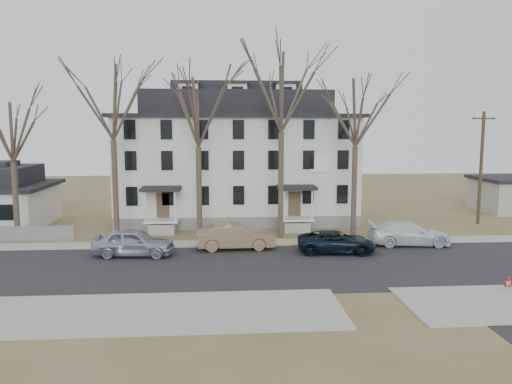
{
  "coord_description": "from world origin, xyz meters",
  "views": [
    {
      "loc": [
        -3.47,
        -26.44,
        8.15
      ],
      "look_at": [
        -0.9,
        9.0,
        3.55
      ],
      "focal_mm": 35.0,
      "sensor_mm": 36.0,
      "label": 1
    }
  ],
  "objects": [
    {
      "name": "car_white",
      "position": [
        9.61,
        6.69,
        0.81
      ],
      "size": [
        5.74,
        2.68,
        1.62
      ],
      "primitive_type": "imported",
      "rotation": [
        0.0,
        0.0,
        1.5
      ],
      "color": "white",
      "rests_on": "ground"
    },
    {
      "name": "tree_center",
      "position": [
        1.0,
        9.8,
        11.08
      ],
      "size": [
        9.0,
        9.0,
        14.7
      ],
      "color": "#473B31",
      "rests_on": "ground"
    },
    {
      "name": "bicycle_left",
      "position": [
        -7.96,
        11.51,
        0.42
      ],
      "size": [
        1.68,
        0.81,
        0.85
      ],
      "primitive_type": "imported",
      "rotation": [
        0.0,
        0.0,
        1.41
      ],
      "color": "black",
      "rests_on": "ground"
    },
    {
      "name": "near_sidewalk_left",
      "position": [
        -8.0,
        -5.0,
        0.0
      ],
      "size": [
        20.0,
        5.0,
        0.08
      ],
      "primitive_type": "cube",
      "color": "#A09F97",
      "rests_on": "ground"
    },
    {
      "name": "tree_mid_left",
      "position": [
        -5.0,
        9.8,
        9.6
      ],
      "size": [
        7.8,
        7.8,
        12.74
      ],
      "color": "#473B31",
      "rests_on": "ground"
    },
    {
      "name": "yellow_curb",
      "position": [
        5.0,
        7.1,
        0.0
      ],
      "size": [
        14.0,
        0.25,
        0.06
      ],
      "primitive_type": "cube",
      "color": "gold",
      "rests_on": "ground"
    },
    {
      "name": "tree_bungalow",
      "position": [
        -18.0,
        9.8,
        8.12
      ],
      "size": [
        6.6,
        6.6,
        10.78
      ],
      "color": "#473B31",
      "rests_on": "ground"
    },
    {
      "name": "fire_hydrant",
      "position": [
        10.68,
        -3.58,
        0.43
      ],
      "size": [
        0.35,
        0.33,
        0.85
      ],
      "color": "#B7B7BA",
      "rests_on": "ground"
    },
    {
      "name": "tree_mid_right",
      "position": [
        6.5,
        9.8,
        9.6
      ],
      "size": [
        7.8,
        7.8,
        12.74
      ],
      "color": "#473B31",
      "rests_on": "ground"
    },
    {
      "name": "far_sidewalk",
      "position": [
        0.0,
        8.0,
        0.0
      ],
      "size": [
        120.0,
        2.0,
        0.08
      ],
      "primitive_type": "cube",
      "color": "#A09F97",
      "rests_on": "ground"
    },
    {
      "name": "car_tan",
      "position": [
        -2.48,
        6.38,
        0.87
      ],
      "size": [
        5.36,
        2.09,
        1.74
      ],
      "primitive_type": "imported",
      "rotation": [
        0.0,
        0.0,
        1.62
      ],
      "color": "#84674E",
      "rests_on": "ground"
    },
    {
      "name": "boarding_house",
      "position": [
        -2.0,
        17.95,
        5.38
      ],
      "size": [
        20.8,
        12.36,
        12.05
      ],
      "color": "slate",
      "rests_on": "ground"
    },
    {
      "name": "car_navy",
      "position": [
        4.09,
        4.95,
        0.71
      ],
      "size": [
        5.31,
        2.85,
        1.42
      ],
      "primitive_type": "imported",
      "rotation": [
        0.0,
        0.0,
        1.47
      ],
      "color": "black",
      "rests_on": "ground"
    },
    {
      "name": "ground",
      "position": [
        0.0,
        0.0,
        0.0
      ],
      "size": [
        120.0,
        120.0,
        0.0
      ],
      "primitive_type": "plane",
      "color": "olive",
      "rests_on": "ground"
    },
    {
      "name": "main_road",
      "position": [
        0.0,
        2.0,
        0.0
      ],
      "size": [
        120.0,
        10.0,
        0.04
      ],
      "primitive_type": "cube",
      "color": "#27272A",
      "rests_on": "ground"
    },
    {
      "name": "car_silver",
      "position": [
        -9.0,
        5.06,
        0.88
      ],
      "size": [
        5.31,
        2.52,
        1.76
      ],
      "primitive_type": "imported",
      "rotation": [
        0.0,
        0.0,
        1.48
      ],
      "color": "#A2A4B9",
      "rests_on": "ground"
    },
    {
      "name": "tree_far_left",
      "position": [
        -11.0,
        9.8,
        10.34
      ],
      "size": [
        8.4,
        8.4,
        13.72
      ],
      "color": "#473B31",
      "rests_on": "ground"
    },
    {
      "name": "utility_pole_far",
      "position": [
        18.5,
        14.0,
        4.9
      ],
      "size": [
        2.0,
        0.28,
        9.5
      ],
      "color": "#3D3023",
      "rests_on": "ground"
    }
  ]
}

